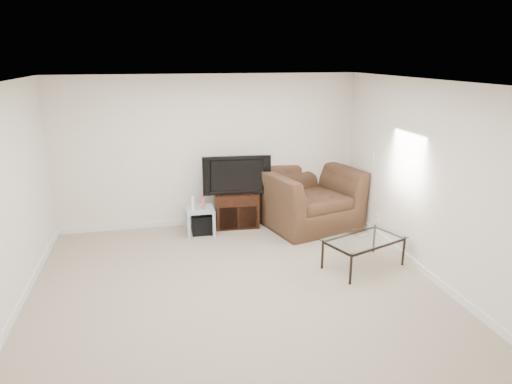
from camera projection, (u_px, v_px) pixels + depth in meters
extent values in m
plane|color=tan|center=(238.00, 293.00, 5.56)|extent=(5.00, 5.00, 0.00)
plane|color=white|center=(235.00, 83.00, 4.84)|extent=(5.00, 5.00, 0.00)
cube|color=silver|center=(209.00, 152.00, 7.53)|extent=(5.00, 0.02, 2.50)
cube|color=silver|center=(432.00, 182.00, 5.73)|extent=(0.02, 5.00, 2.50)
cube|color=white|center=(121.00, 156.00, 7.23)|extent=(0.12, 0.02, 0.12)
cube|color=white|center=(373.00, 156.00, 7.22)|extent=(0.02, 0.09, 0.13)
cube|color=white|center=(377.00, 219.00, 7.21)|extent=(0.02, 0.08, 0.12)
cube|color=black|center=(237.00, 198.00, 7.60)|extent=(0.38, 0.27, 0.05)
imported|color=black|center=(236.00, 174.00, 7.48)|extent=(1.05, 0.29, 0.64)
cube|color=black|center=(202.00, 224.00, 7.40)|extent=(0.34, 0.34, 0.33)
cube|color=white|center=(193.00, 203.00, 7.24)|extent=(0.06, 0.15, 0.20)
cube|color=#CC4C4C|center=(203.00, 203.00, 7.27)|extent=(0.06, 0.13, 0.17)
imported|color=brown|center=(309.00, 188.00, 7.61)|extent=(1.70, 1.33, 1.31)
cube|color=#B2B2B7|center=(364.00, 235.00, 6.20)|extent=(0.17, 0.11, 0.02)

